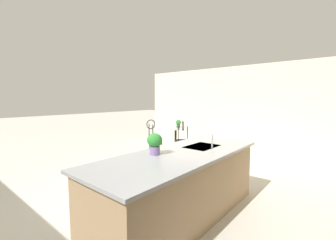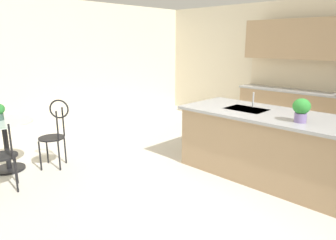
% 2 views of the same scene
% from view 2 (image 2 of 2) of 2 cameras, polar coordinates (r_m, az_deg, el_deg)
% --- Properties ---
extents(ground_plane, '(40.00, 40.00, 0.00)m').
position_cam_2_polar(ground_plane, '(4.07, 10.28, -13.15)').
color(ground_plane, beige).
extents(wall_back, '(9.00, 0.12, 2.70)m').
position_cam_2_polar(wall_back, '(7.00, 28.09, 8.46)').
color(wall_back, beige).
rests_on(wall_back, ground).
extents(wall_left_window, '(0.12, 7.80, 2.70)m').
position_cam_2_polar(wall_left_window, '(6.95, -19.98, 9.24)').
color(wall_left_window, beige).
rests_on(wall_left_window, ground).
extents(kitchen_island, '(2.80, 1.06, 0.92)m').
position_cam_2_polar(kitchen_island, '(4.46, 19.94, -4.87)').
color(kitchen_island, tan).
rests_on(kitchen_island, ground).
extents(back_counter_run, '(2.44, 0.64, 1.52)m').
position_cam_2_polar(back_counter_run, '(6.82, 22.95, 1.58)').
color(back_counter_run, tan).
rests_on(back_counter_run, ground).
extents(upper_cabinet_run, '(2.40, 0.36, 0.76)m').
position_cam_2_polar(upper_cabinet_run, '(6.66, 24.06, 13.44)').
color(upper_cabinet_run, tan).
rests_on(upper_cabinet_run, back_counter_run).
extents(bistro_table, '(0.80, 0.80, 0.74)m').
position_cam_2_polar(bistro_table, '(5.11, -27.66, -3.47)').
color(bistro_table, black).
rests_on(bistro_table, ground).
extents(chair_near_window, '(0.52, 0.49, 1.04)m').
position_cam_2_polar(chair_near_window, '(4.35, -28.50, -4.73)').
color(chair_near_window, black).
rests_on(chair_near_window, ground).
extents(chair_by_island, '(0.54, 0.54, 1.04)m').
position_cam_2_polar(chair_by_island, '(4.90, -20.11, -1.84)').
color(chair_by_island, black).
rests_on(chair_by_island, ground).
extents(sink_faucet, '(0.02, 0.02, 0.22)m').
position_cam_2_polar(sink_faucet, '(4.71, 15.39, 3.61)').
color(sink_faucet, '#B2B5BA').
rests_on(sink_faucet, kitchen_island).
extents(potted_plant_counter_near, '(0.20, 0.20, 0.29)m').
position_cam_2_polar(potted_plant_counter_near, '(4.00, 23.32, 1.92)').
color(potted_plant_counter_near, '#7A669E').
rests_on(potted_plant_counter_near, kitchen_island).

